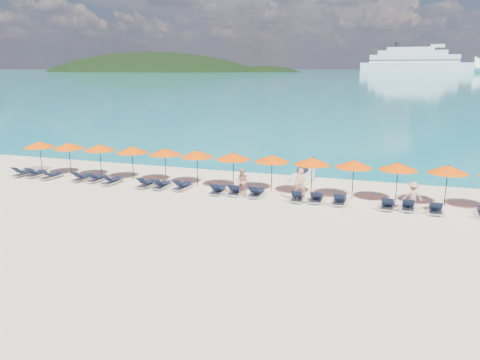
% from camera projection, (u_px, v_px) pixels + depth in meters
% --- Properties ---
extents(ground, '(1400.00, 1400.00, 0.00)m').
position_uv_depth(ground, '(221.00, 217.00, 23.13)').
color(ground, beige).
extents(sea, '(1600.00, 1300.00, 0.01)m').
position_uv_depth(sea, '(391.00, 71.00, 632.42)').
color(sea, '#1FA9B2').
rests_on(sea, ground).
extents(headland_main, '(374.00, 242.00, 126.50)m').
position_uv_depth(headland_main, '(151.00, 101.00, 621.33)').
color(headland_main, black).
rests_on(headland_main, ground).
extents(headland_small, '(162.00, 126.00, 85.50)m').
position_uv_depth(headland_small, '(264.00, 100.00, 593.75)').
color(headland_small, black).
rests_on(headland_small, ground).
extents(cruise_ship, '(143.69, 33.69, 39.63)m').
position_uv_depth(cruise_ship, '(428.00, 63.00, 519.61)').
color(cruise_ship, silver).
rests_on(cruise_ship, ground).
extents(jetski, '(1.14, 2.52, 0.87)m').
position_uv_depth(jetski, '(303.00, 175.00, 30.54)').
color(jetski, white).
rests_on(jetski, ground).
extents(beachgoer_a, '(0.70, 0.49, 1.85)m').
position_uv_depth(beachgoer_a, '(300.00, 185.00, 25.70)').
color(beachgoer_a, tan).
rests_on(beachgoer_a, ground).
extents(beachgoer_b, '(0.83, 0.55, 1.60)m').
position_uv_depth(beachgoer_b, '(242.00, 182.00, 26.84)').
color(beachgoer_b, tan).
rests_on(beachgoer_b, ground).
extents(beachgoer_c, '(1.03, 0.59, 1.51)m').
position_uv_depth(beachgoer_c, '(413.00, 196.00, 24.08)').
color(beachgoer_c, tan).
rests_on(beachgoer_c, ground).
extents(umbrella_0, '(2.10, 2.10, 2.28)m').
position_uv_depth(umbrella_0, '(39.00, 144.00, 32.24)').
color(umbrella_0, black).
rests_on(umbrella_0, ground).
extents(umbrella_1, '(2.10, 2.10, 2.28)m').
position_uv_depth(umbrella_1, '(69.00, 146.00, 31.67)').
color(umbrella_1, black).
rests_on(umbrella_1, ground).
extents(umbrella_2, '(2.10, 2.10, 2.28)m').
position_uv_depth(umbrella_2, '(100.00, 147.00, 31.04)').
color(umbrella_2, black).
rests_on(umbrella_2, ground).
extents(umbrella_3, '(2.10, 2.10, 2.28)m').
position_uv_depth(umbrella_3, '(132.00, 150.00, 30.23)').
color(umbrella_3, black).
rests_on(umbrella_3, ground).
extents(umbrella_4, '(2.10, 2.10, 2.28)m').
position_uv_depth(umbrella_4, '(165.00, 151.00, 29.56)').
color(umbrella_4, black).
rests_on(umbrella_4, ground).
extents(umbrella_5, '(2.10, 2.10, 2.28)m').
position_uv_depth(umbrella_5, '(197.00, 154.00, 28.79)').
color(umbrella_5, black).
rests_on(umbrella_5, ground).
extents(umbrella_6, '(2.10, 2.10, 2.28)m').
position_uv_depth(umbrella_6, '(233.00, 156.00, 28.02)').
color(umbrella_6, black).
rests_on(umbrella_6, ground).
extents(umbrella_7, '(2.10, 2.10, 2.28)m').
position_uv_depth(umbrella_7, '(272.00, 158.00, 27.37)').
color(umbrella_7, black).
rests_on(umbrella_7, ground).
extents(umbrella_8, '(2.10, 2.10, 2.28)m').
position_uv_depth(umbrella_8, '(312.00, 161.00, 26.58)').
color(umbrella_8, black).
rests_on(umbrella_8, ground).
extents(umbrella_9, '(2.10, 2.10, 2.28)m').
position_uv_depth(umbrella_9, '(354.00, 164.00, 25.82)').
color(umbrella_9, black).
rests_on(umbrella_9, ground).
extents(umbrella_10, '(2.10, 2.10, 2.28)m').
position_uv_depth(umbrella_10, '(398.00, 166.00, 25.20)').
color(umbrella_10, black).
rests_on(umbrella_10, ground).
extents(umbrella_11, '(2.10, 2.10, 2.28)m').
position_uv_depth(umbrella_11, '(448.00, 169.00, 24.48)').
color(umbrella_11, black).
rests_on(umbrella_11, ground).
extents(lounger_0, '(0.64, 1.71, 0.66)m').
position_uv_depth(lounger_0, '(23.00, 173.00, 31.73)').
color(lounger_0, silver).
rests_on(lounger_0, ground).
extents(lounger_1, '(0.65, 1.71, 0.66)m').
position_uv_depth(lounger_1, '(36.00, 173.00, 31.54)').
color(lounger_1, silver).
rests_on(lounger_1, ground).
extents(lounger_2, '(0.75, 1.74, 0.66)m').
position_uv_depth(lounger_2, '(51.00, 175.00, 30.98)').
color(lounger_2, silver).
rests_on(lounger_2, ground).
extents(lounger_3, '(0.66, 1.71, 0.66)m').
position_uv_depth(lounger_3, '(82.00, 177.00, 30.44)').
color(lounger_3, silver).
rests_on(lounger_3, ground).
extents(lounger_4, '(0.66, 1.71, 0.66)m').
position_uv_depth(lounger_4, '(97.00, 178.00, 30.20)').
color(lounger_4, silver).
rests_on(lounger_4, ground).
extents(lounger_5, '(0.74, 1.74, 0.66)m').
position_uv_depth(lounger_5, '(112.00, 180.00, 29.56)').
color(lounger_5, silver).
rests_on(lounger_5, ground).
extents(lounger_6, '(0.73, 1.74, 0.66)m').
position_uv_depth(lounger_6, '(146.00, 183.00, 28.85)').
color(lounger_6, silver).
rests_on(lounger_6, ground).
extents(lounger_7, '(0.63, 1.70, 0.66)m').
position_uv_depth(lounger_7, '(161.00, 185.00, 28.52)').
color(lounger_7, silver).
rests_on(lounger_7, ground).
extents(lounger_8, '(0.79, 1.75, 0.66)m').
position_uv_depth(lounger_8, '(182.00, 186.00, 28.27)').
color(lounger_8, silver).
rests_on(lounger_8, ground).
extents(lounger_9, '(0.65, 1.71, 0.66)m').
position_uv_depth(lounger_9, '(218.00, 190.00, 27.37)').
color(lounger_9, silver).
rests_on(lounger_9, ground).
extents(lounger_10, '(0.68, 1.72, 0.66)m').
position_uv_depth(lounger_10, '(236.00, 190.00, 27.20)').
color(lounger_10, silver).
rests_on(lounger_10, ground).
extents(lounger_11, '(0.65, 1.71, 0.66)m').
position_uv_depth(lounger_11, '(256.00, 192.00, 26.79)').
color(lounger_11, silver).
rests_on(lounger_11, ground).
extents(lounger_12, '(0.72, 1.73, 0.66)m').
position_uv_depth(lounger_12, '(298.00, 197.00, 25.90)').
color(lounger_12, silver).
rests_on(lounger_12, ground).
extents(lounger_13, '(0.67, 1.72, 0.66)m').
position_uv_depth(lounger_13, '(317.00, 198.00, 25.73)').
color(lounger_13, silver).
rests_on(lounger_13, ground).
extents(lounger_14, '(0.63, 1.70, 0.66)m').
position_uv_depth(lounger_14, '(340.00, 200.00, 25.30)').
color(lounger_14, silver).
rests_on(lounger_14, ground).
extents(lounger_15, '(0.75, 1.74, 0.66)m').
position_uv_depth(lounger_15, '(388.00, 204.00, 24.50)').
color(lounger_15, silver).
rests_on(lounger_15, ground).
extents(lounger_16, '(0.67, 1.72, 0.66)m').
position_uv_depth(lounger_16, '(408.00, 205.00, 24.29)').
color(lounger_16, silver).
rests_on(lounger_16, ground).
extents(lounger_17, '(0.69, 1.72, 0.66)m').
position_uv_depth(lounger_17, '(436.00, 208.00, 23.76)').
color(lounger_17, silver).
rests_on(lounger_17, ground).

